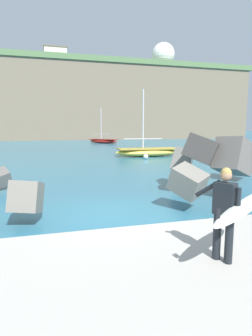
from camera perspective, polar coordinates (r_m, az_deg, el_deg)
The scene contains 10 objects.
ground_plane at distance 9.03m, azimuth -2.98°, elevation -9.41°, with size 400.00×400.00×0.00m, color #2D6B84.
walkway_path at distance 5.44m, azimuth 6.74°, elevation -20.47°, with size 48.00×4.40×0.24m, color #B2ADA3.
breakwater_jetty at distance 10.36m, azimuth -8.85°, elevation -1.07°, with size 28.91×8.17×2.56m.
surfer_with_board at distance 5.50m, azimuth 20.46°, elevation -7.61°, with size 2.01×1.50×1.78m.
boat_near_right at distance 27.24m, azimuth 4.39°, elevation 3.32°, with size 6.38×2.30×6.29m.
boat_mid_centre at distance 50.69m, azimuth -4.63°, elevation 5.49°, with size 5.21×5.69×6.28m.
mooring_buoy_inner at distance 24.80m, azimuth 4.03°, elevation 2.32°, with size 0.44×0.44×0.44m.
headland_bluff at distance 80.92m, azimuth -13.09°, elevation 12.51°, with size 94.67×35.00×18.36m.
radar_dome at distance 88.60m, azimuth 7.54°, elevation 21.46°, with size 6.57×6.57×8.80m.
station_building_east at distance 85.18m, azimuth -14.09°, elevation 20.49°, with size 6.21×6.84×5.85m.
Camera 1 is at (-1.84, -8.42, 2.72)m, focal length 30.11 mm.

